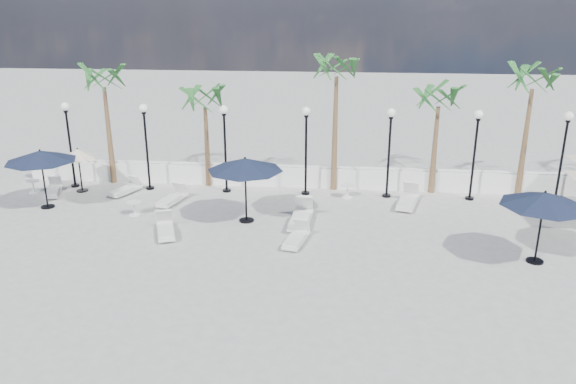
# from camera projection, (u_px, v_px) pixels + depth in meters

# --- Properties ---
(ground) EXTENTS (100.00, 100.00, 0.00)m
(ground) POSITION_uv_depth(u_px,v_px,m) (292.00, 259.00, 18.42)
(ground) COLOR gray
(ground) RESTS_ON ground
(balustrade) EXTENTS (26.00, 0.30, 1.01)m
(balustrade) POSITION_uv_depth(u_px,v_px,m) (307.00, 177.00, 25.33)
(balustrade) COLOR white
(balustrade) RESTS_ON ground
(lamppost_0) EXTENTS (0.36, 0.36, 3.84)m
(lamppost_0) POSITION_uv_depth(u_px,v_px,m) (69.00, 133.00, 24.71)
(lamppost_0) COLOR black
(lamppost_0) RESTS_ON ground
(lamppost_1) EXTENTS (0.36, 0.36, 3.84)m
(lamppost_1) POSITION_uv_depth(u_px,v_px,m) (146.00, 135.00, 24.38)
(lamppost_1) COLOR black
(lamppost_1) RESTS_ON ground
(lamppost_2) EXTENTS (0.36, 0.36, 3.84)m
(lamppost_2) POSITION_uv_depth(u_px,v_px,m) (225.00, 137.00, 24.05)
(lamppost_2) COLOR black
(lamppost_2) RESTS_ON ground
(lamppost_3) EXTENTS (0.36, 0.36, 3.84)m
(lamppost_3) POSITION_uv_depth(u_px,v_px,m) (306.00, 138.00, 23.73)
(lamppost_3) COLOR black
(lamppost_3) RESTS_ON ground
(lamppost_4) EXTENTS (0.36, 0.36, 3.84)m
(lamppost_4) POSITION_uv_depth(u_px,v_px,m) (390.00, 140.00, 23.40)
(lamppost_4) COLOR black
(lamppost_4) RESTS_ON ground
(lamppost_5) EXTENTS (0.36, 0.36, 3.84)m
(lamppost_5) POSITION_uv_depth(u_px,v_px,m) (476.00, 142.00, 23.07)
(lamppost_5) COLOR black
(lamppost_5) RESTS_ON ground
(lamppost_6) EXTENTS (0.36, 0.36, 3.84)m
(lamppost_6) POSITION_uv_depth(u_px,v_px,m) (564.00, 144.00, 22.75)
(lamppost_6) COLOR black
(lamppost_6) RESTS_ON ground
(palm_0) EXTENTS (2.60, 2.60, 5.50)m
(palm_0) POSITION_uv_depth(u_px,v_px,m) (104.00, 84.00, 24.65)
(palm_0) COLOR brown
(palm_0) RESTS_ON ground
(palm_1) EXTENTS (2.60, 2.60, 4.70)m
(palm_1) POSITION_uv_depth(u_px,v_px,m) (205.00, 104.00, 24.49)
(palm_1) COLOR brown
(palm_1) RESTS_ON ground
(palm_2) EXTENTS (2.60, 2.60, 6.10)m
(palm_2) POSITION_uv_depth(u_px,v_px,m) (337.00, 74.00, 23.51)
(palm_2) COLOR brown
(palm_2) RESTS_ON ground
(palm_3) EXTENTS (2.60, 2.60, 4.90)m
(palm_3) POSITION_uv_depth(u_px,v_px,m) (439.00, 103.00, 23.49)
(palm_3) COLOR brown
(palm_3) RESTS_ON ground
(palm_4) EXTENTS (2.60, 2.60, 5.70)m
(palm_4) POSITION_uv_depth(u_px,v_px,m) (533.00, 86.00, 22.89)
(palm_4) COLOR brown
(palm_4) RESTS_ON ground
(lounger_0) EXTENTS (1.06, 1.78, 0.63)m
(lounger_0) POSITION_uv_depth(u_px,v_px,m) (53.00, 190.00, 24.40)
(lounger_0) COLOR silver
(lounger_0) RESTS_ON ground
(lounger_1) EXTENTS (1.13, 1.72, 0.62)m
(lounger_1) POSITION_uv_depth(u_px,v_px,m) (126.00, 189.00, 24.50)
(lounger_1) COLOR silver
(lounger_1) RESTS_ON ground
(lounger_2) EXTENTS (1.16, 1.89, 0.68)m
(lounger_2) POSITION_uv_depth(u_px,v_px,m) (165.00, 229.00, 20.23)
(lounger_2) COLOR silver
(lounger_2) RESTS_ON ground
(lounger_3) EXTENTS (0.98, 1.87, 0.67)m
(lounger_3) POSITION_uv_depth(u_px,v_px,m) (172.00, 198.00, 23.37)
(lounger_3) COLOR silver
(lounger_3) RESTS_ON ground
(lounger_4) EXTENTS (0.90, 1.80, 0.65)m
(lounger_4) POSITION_uv_depth(u_px,v_px,m) (296.00, 238.00, 19.51)
(lounger_4) COLOR silver
(lounger_4) RESTS_ON ground
(lounger_5) EXTENTS (0.86, 2.22, 0.82)m
(lounger_5) POSITION_uv_depth(u_px,v_px,m) (301.00, 217.00, 21.16)
(lounger_5) COLOR silver
(lounger_5) RESTS_ON ground
(lounger_6) EXTENTS (1.15, 2.14, 0.76)m
(lounger_6) POSITION_uv_depth(u_px,v_px,m) (408.00, 200.00, 23.05)
(lounger_6) COLOR silver
(lounger_6) RESTS_ON ground
(side_table_0) EXTENTS (0.58, 0.58, 0.56)m
(side_table_0) POSITION_uv_depth(u_px,v_px,m) (33.00, 185.00, 24.60)
(side_table_0) COLOR silver
(side_table_0) RESTS_ON ground
(side_table_1) EXTENTS (0.57, 0.57, 0.55)m
(side_table_1) POSITION_uv_depth(u_px,v_px,m) (134.00, 207.00, 22.04)
(side_table_1) COLOR silver
(side_table_1) RESTS_ON ground
(side_table_2) EXTENTS (0.60, 0.60, 0.58)m
(side_table_2) POSITION_uv_depth(u_px,v_px,m) (347.00, 190.00, 23.97)
(side_table_2) COLOR silver
(side_table_2) RESTS_ON ground
(parasol_navy_left) EXTENTS (2.78, 2.78, 2.46)m
(parasol_navy_left) POSITION_uv_depth(u_px,v_px,m) (40.00, 156.00, 22.27)
(parasol_navy_left) COLOR black
(parasol_navy_left) RESTS_ON ground
(parasol_navy_mid) EXTENTS (2.86, 2.86, 2.56)m
(parasol_navy_mid) POSITION_uv_depth(u_px,v_px,m) (245.00, 165.00, 20.82)
(parasol_navy_mid) COLOR black
(parasol_navy_mid) RESTS_ON ground
(parasol_navy_right) EXTENTS (2.73, 2.73, 2.45)m
(parasol_navy_right) POSITION_uv_depth(u_px,v_px,m) (544.00, 200.00, 17.51)
(parasol_navy_right) COLOR black
(parasol_navy_right) RESTS_ON ground
(parasol_cream_small) EXTENTS (1.61, 1.61, 1.98)m
(parasol_cream_small) POSITION_uv_depth(u_px,v_px,m) (78.00, 154.00, 24.35)
(parasol_cream_small) COLOR black
(parasol_cream_small) RESTS_ON ground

